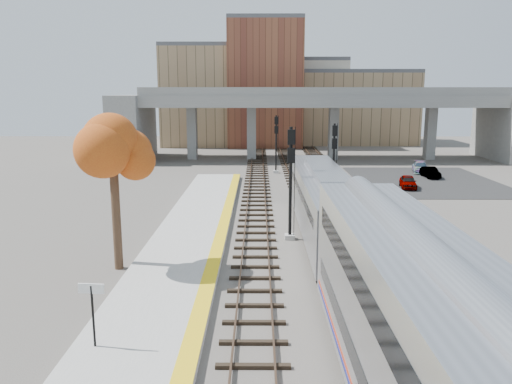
# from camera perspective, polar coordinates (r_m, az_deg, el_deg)

# --- Properties ---
(ground) EXTENTS (160.00, 160.00, 0.00)m
(ground) POSITION_cam_1_polar(r_m,az_deg,el_deg) (24.17, 7.60, -10.44)
(ground) COLOR #47423D
(ground) RESTS_ON ground
(platform) EXTENTS (4.50, 60.00, 0.35)m
(platform) POSITION_cam_1_polar(r_m,az_deg,el_deg) (24.28, -9.89, -9.96)
(platform) COLOR #9E9E99
(platform) RESTS_ON ground
(yellow_strip) EXTENTS (0.70, 60.00, 0.01)m
(yellow_strip) POSITION_cam_1_polar(r_m,az_deg,el_deg) (23.96, -5.36, -9.68)
(yellow_strip) COLOR yellow
(yellow_strip) RESTS_ON platform
(tracks) EXTENTS (10.70, 95.00, 0.25)m
(tracks) POSITION_cam_1_polar(r_m,az_deg,el_deg) (36.08, 6.61, -2.93)
(tracks) COLOR black
(tracks) RESTS_ON ground
(overpass) EXTENTS (54.00, 12.00, 9.50)m
(overpass) POSITION_cam_1_polar(r_m,az_deg,el_deg) (67.79, 7.13, 8.64)
(overpass) COLOR slate
(overpass) RESTS_ON ground
(buildings_far) EXTENTS (43.00, 21.00, 20.60)m
(buildings_far) POSITION_cam_1_polar(r_m,az_deg,el_deg) (88.93, 3.13, 10.68)
(buildings_far) COLOR #997D58
(buildings_far) RESTS_ON ground
(parking_lot) EXTENTS (14.00, 18.00, 0.04)m
(parking_lot) POSITION_cam_1_polar(r_m,az_deg,el_deg) (53.80, 18.76, 1.22)
(parking_lot) COLOR black
(parking_lot) RESTS_ON ground
(locomotive) EXTENTS (3.02, 19.05, 4.10)m
(locomotive) POSITION_cam_1_polar(r_m,az_deg,el_deg) (31.28, 7.70, -1.03)
(locomotive) COLOR #A8AAB2
(locomotive) RESTS_ON ground
(signal_mast_near) EXTENTS (0.60, 0.64, 6.91)m
(signal_mast_near) POSITION_cam_1_polar(r_m,az_deg,el_deg) (30.16, 3.96, 0.77)
(signal_mast_near) COLOR #9E9E99
(signal_mast_near) RESTS_ON ground
(signal_mast_mid) EXTENTS (0.60, 0.64, 6.49)m
(signal_mast_mid) POSITION_cam_1_polar(r_m,az_deg,el_deg) (40.59, 8.86, 2.98)
(signal_mast_mid) COLOR #9E9E99
(signal_mast_mid) RESTS_ON ground
(signal_mast_far) EXTENTS (0.60, 0.64, 6.40)m
(signal_mast_far) POSITION_cam_1_polar(r_m,az_deg,el_deg) (55.53, 2.31, 5.28)
(signal_mast_far) COLOR #9E9E99
(signal_mast_far) RESTS_ON ground
(station_sign) EXTENTS (0.90, 0.13, 2.27)m
(station_sign) POSITION_cam_1_polar(r_m,az_deg,el_deg) (18.12, -18.22, -11.82)
(station_sign) COLOR black
(station_sign) RESTS_ON platform
(tree) EXTENTS (3.60, 3.60, 8.22)m
(tree) POSITION_cam_1_polar(r_m,az_deg,el_deg) (25.59, -16.08, 4.55)
(tree) COLOR #382619
(tree) RESTS_ON ground
(car_a) EXTENTS (2.03, 3.73, 1.20)m
(car_a) POSITION_cam_1_polar(r_m,az_deg,el_deg) (48.97, 16.98, 1.12)
(car_a) COLOR #99999E
(car_a) RESTS_ON parking_lot
(car_b) EXTENTS (1.28, 3.45, 1.13)m
(car_b) POSITION_cam_1_polar(r_m,az_deg,el_deg) (55.72, 19.29, 2.13)
(car_b) COLOR #99999E
(car_b) RESTS_ON parking_lot
(car_c) EXTENTS (2.55, 4.31, 1.17)m
(car_c) POSITION_cam_1_polar(r_m,az_deg,el_deg) (59.05, 18.27, 2.71)
(car_c) COLOR #99999E
(car_c) RESTS_ON parking_lot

